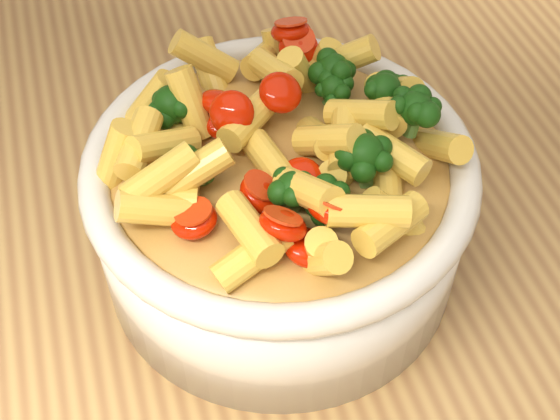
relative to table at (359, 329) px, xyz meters
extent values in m
cube|color=#AB8249|center=(0.00, 0.00, 0.08)|extent=(1.20, 0.80, 0.04)
cylinder|color=silver|center=(-0.06, 0.01, 0.15)|extent=(0.22, 0.22, 0.09)
ellipsoid|color=silver|center=(-0.06, 0.01, 0.12)|extent=(0.20, 0.20, 0.03)
torus|color=silver|center=(-0.06, 0.01, 0.19)|extent=(0.22, 0.22, 0.02)
ellipsoid|color=gold|center=(-0.06, 0.01, 0.19)|extent=(0.19, 0.19, 0.02)
camera|label=1|loc=(-0.15, -0.28, 0.50)|focal=50.00mm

